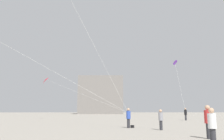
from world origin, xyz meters
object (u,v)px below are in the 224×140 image
(person_in_white, at_px, (212,125))
(person_in_blue, at_px, (128,117))
(kite_violet_diamond, at_px, (175,63))
(person_in_red, at_px, (208,120))
(person_in_grey, at_px, (161,119))
(person_in_black, at_px, (186,114))
(handbag_beside_flyer, at_px, (132,126))
(building_left_hall, at_px, (101,95))
(kite_crimson_diamond, at_px, (47,80))

(person_in_white, bearing_deg, person_in_blue, -50.87)
(person_in_blue, height_order, kite_violet_diamond, kite_violet_diamond)
(person_in_red, bearing_deg, person_in_white, 83.85)
(kite_violet_diamond, bearing_deg, person_in_grey, -111.59)
(person_in_white, relative_size, person_in_red, 0.91)
(person_in_black, bearing_deg, handbag_beside_flyer, -92.09)
(building_left_hall, bearing_deg, kite_crimson_diamond, -99.35)
(building_left_hall, bearing_deg, person_in_blue, -88.08)
(handbag_beside_flyer, bearing_deg, person_in_red, -68.79)
(person_in_black, bearing_deg, building_left_hall, 135.45)
(person_in_blue, relative_size, kite_crimson_diamond, 0.09)
(person_in_red, height_order, kite_crimson_diamond, kite_crimson_diamond)
(person_in_red, xyz_separation_m, building_left_hall, (-5.95, 81.25, 6.45))
(person_in_white, relative_size, kite_violet_diamond, 0.18)
(person_in_white, bearing_deg, building_left_hall, -60.61)
(person_in_white, height_order, building_left_hall, building_left_hall)
(kite_crimson_diamond, bearing_deg, building_left_hall, 80.65)
(kite_crimson_diamond, xyz_separation_m, building_left_hall, (9.09, 55.26, 0.90))
(kite_crimson_diamond, relative_size, building_left_hall, 1.05)
(person_in_grey, height_order, person_in_black, person_in_black)
(kite_crimson_diamond, bearing_deg, person_in_red, -59.95)
(person_in_grey, bearing_deg, person_in_white, -35.57)
(person_in_blue, xyz_separation_m, kite_violet_diamond, (10.65, 18.80, 8.89))
(person_in_blue, distance_m, kite_violet_diamond, 23.36)
(person_in_white, xyz_separation_m, person_in_red, (1.03, 2.57, 0.09))
(person_in_grey, height_order, person_in_red, person_in_red)
(person_in_white, distance_m, kite_violet_diamond, 31.76)
(person_in_white, height_order, kite_crimson_diamond, kite_crimson_diamond)
(person_in_blue, distance_m, person_in_white, 10.85)
(person_in_black, bearing_deg, person_in_blue, -92.82)
(person_in_white, xyz_separation_m, kite_crimson_diamond, (-14.01, 28.57, 5.64))
(person_in_white, bearing_deg, kite_crimson_diamond, -37.85)
(person_in_blue, height_order, person_in_white, person_in_blue)
(person_in_blue, xyz_separation_m, person_in_red, (3.49, -7.99, 0.06))
(person_in_blue, distance_m, person_in_black, 18.00)
(person_in_grey, distance_m, person_in_white, 8.29)
(person_in_red, bearing_deg, person_in_grey, -62.65)
(person_in_white, xyz_separation_m, building_left_hall, (-4.92, 83.83, 6.54))
(kite_violet_diamond, bearing_deg, person_in_white, -105.58)
(person_in_white, distance_m, person_in_black, 26.43)
(person_in_white, height_order, handbag_beside_flyer, person_in_white)
(person_in_white, relative_size, person_in_black, 0.89)
(kite_crimson_diamond, height_order, building_left_hall, building_left_hall)
(person_in_grey, bearing_deg, person_in_red, -24.93)
(kite_violet_diamond, distance_m, handbag_beside_flyer, 23.45)
(building_left_hall, relative_size, handbag_beside_flyer, 56.47)
(person_in_grey, xyz_separation_m, person_in_white, (0.15, -8.29, 0.03))
(kite_crimson_diamond, relative_size, kite_violet_diamond, 2.10)
(person_in_red, xyz_separation_m, kite_violet_diamond, (7.16, 26.79, 8.83))
(handbag_beside_flyer, bearing_deg, person_in_grey, -50.55)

